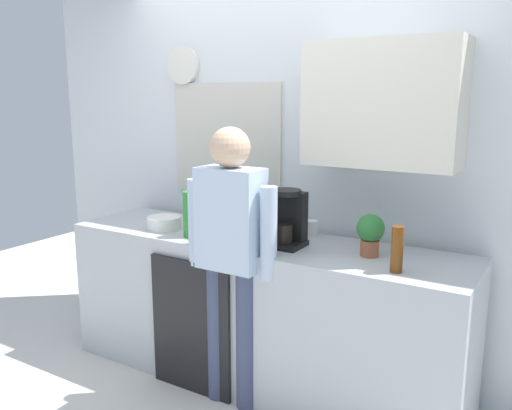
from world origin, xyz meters
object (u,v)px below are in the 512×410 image
at_px(mixing_bowl, 164,223).
at_px(bottle_green_wine, 217,200).
at_px(coffee_maker, 288,221).
at_px(bottle_amber_beer, 397,249).
at_px(dish_soap, 247,221).
at_px(person_at_sink, 231,246).
at_px(bottle_clear_soda, 190,214).
at_px(potted_plant, 370,232).
at_px(cup_white_mug, 311,228).

bearing_deg(mixing_bowl, bottle_green_wine, 61.18).
bearing_deg(bottle_green_wine, mixing_bowl, -118.82).
bearing_deg(coffee_maker, bottle_amber_beer, -11.86).
distance_m(coffee_maker, bottle_green_wine, 0.73).
xyz_separation_m(dish_soap, person_at_sink, (0.14, -0.39, -0.04)).
height_order(bottle_clear_soda, bottle_green_wine, bottle_green_wine).
bearing_deg(mixing_bowl, person_at_sink, -16.99).
bearing_deg(coffee_maker, bottle_green_wine, 158.95).
bearing_deg(potted_plant, coffee_maker, -174.65).
relative_size(cup_white_mug, dish_soap, 0.53).
distance_m(coffee_maker, cup_white_mug, 0.29).
bearing_deg(person_at_sink, bottle_green_wine, 120.30).
bearing_deg(cup_white_mug, person_at_sink, -113.16).
height_order(cup_white_mug, dish_soap, dish_soap).
relative_size(bottle_clear_soda, person_at_sink, 0.17).
bearing_deg(coffee_maker, potted_plant, 5.35).
xyz_separation_m(bottle_amber_beer, person_at_sink, (-0.88, -0.13, -0.08)).
xyz_separation_m(bottle_clear_soda, bottle_amber_beer, (1.27, -0.01, -0.02)).
xyz_separation_m(coffee_maker, mixing_bowl, (-0.87, -0.07, -0.11)).
relative_size(coffee_maker, bottle_amber_beer, 1.43).
height_order(mixing_bowl, person_at_sink, person_at_sink).
xyz_separation_m(coffee_maker, person_at_sink, (-0.21, -0.27, -0.11)).
height_order(coffee_maker, person_at_sink, person_at_sink).
relative_size(bottle_clear_soda, potted_plant, 1.22).
relative_size(bottle_clear_soda, dish_soap, 1.56).
relative_size(coffee_maker, potted_plant, 1.43).
distance_m(potted_plant, person_at_sink, 0.76).
xyz_separation_m(bottle_clear_soda, dish_soap, (0.24, 0.25, -0.06)).
bearing_deg(potted_plant, bottle_green_wine, 169.27).
relative_size(mixing_bowl, dish_soap, 1.22).
bearing_deg(coffee_maker, person_at_sink, -128.18).
height_order(dish_soap, person_at_sink, person_at_sink).
height_order(bottle_green_wine, person_at_sink, person_at_sink).
bearing_deg(bottle_green_wine, bottle_clear_soda, -77.89).
xyz_separation_m(bottle_clear_soda, bottle_green_wine, (-0.09, 0.40, 0.01)).
xyz_separation_m(mixing_bowl, person_at_sink, (0.65, -0.20, -0.01)).
relative_size(coffee_maker, bottle_clear_soda, 1.18).
bearing_deg(bottle_green_wine, potted_plant, -10.73).
height_order(bottle_amber_beer, potted_plant, same).
bearing_deg(potted_plant, person_at_sink, -155.32).
distance_m(mixing_bowl, dish_soap, 0.55).
distance_m(bottle_green_wine, dish_soap, 0.37).
relative_size(mixing_bowl, potted_plant, 0.96).
relative_size(bottle_clear_soda, cup_white_mug, 2.95).
xyz_separation_m(bottle_amber_beer, mixing_bowl, (-1.54, 0.07, -0.08)).
bearing_deg(cup_white_mug, potted_plant, -26.46).
bearing_deg(cup_white_mug, dish_soap, -157.68).
bearing_deg(person_at_sink, cup_white_mug, 55.65).
bearing_deg(person_at_sink, bottle_amber_beer, -2.91).
xyz_separation_m(bottle_green_wine, mixing_bowl, (-0.18, -0.33, -0.11)).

